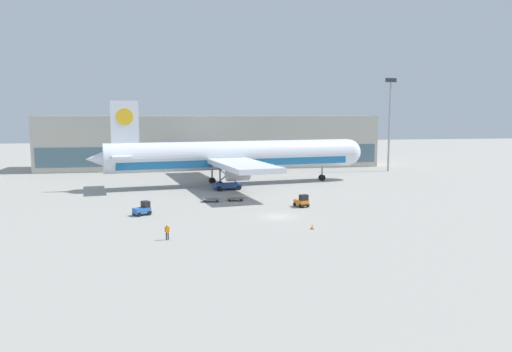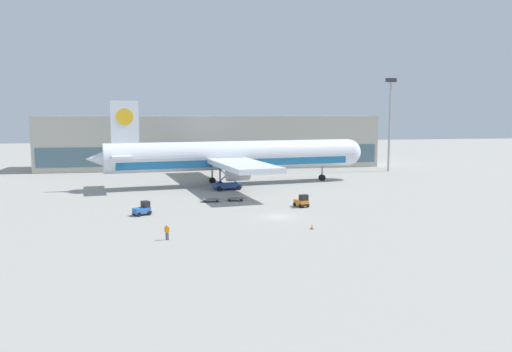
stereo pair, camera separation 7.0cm
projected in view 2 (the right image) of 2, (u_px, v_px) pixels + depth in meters
The scene contains 11 objects.
ground_plane at pixel (278, 217), 70.66m from camera, with size 400.00×400.00×0.00m, color #9E9B93.
terminal_building at pixel (212, 141), 137.88m from camera, with size 90.00×18.20×14.00m.
light_mast at pixel (390, 118), 125.94m from camera, with size 2.80×0.50×23.45m.
airplane_main at pixel (232, 157), 101.90m from camera, with size 57.86×48.65×17.00m.
scissor_lift_loader at pixel (227, 179), 96.05m from camera, with size 5.57×4.01×5.08m.
baggage_tug_foreground at pixel (143, 209), 71.62m from camera, with size 2.82×2.55×2.00m.
baggage_tug_mid at pixel (302, 201), 78.04m from camera, with size 2.26×2.75×2.00m.
baggage_dolly_lead at pixel (211, 200), 82.58m from camera, with size 3.74×1.67×0.48m.
baggage_dolly_second at pixel (235, 199), 83.55m from camera, with size 3.74×1.67×0.48m.
ground_crew_near at pixel (167, 231), 57.42m from camera, with size 0.56×0.29×1.84m.
traffic_cone_near at pixel (312, 226), 62.92m from camera, with size 0.40×0.40×0.69m.
Camera 2 is at (-16.10, -67.60, 14.39)m, focal length 35.00 mm.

